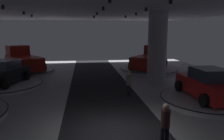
{
  "coord_description": "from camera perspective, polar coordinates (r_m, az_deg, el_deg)",
  "views": [
    {
      "loc": [
        -1.16,
        -7.78,
        3.99
      ],
      "look_at": [
        0.74,
        6.47,
        1.4
      ],
      "focal_mm": 34.29,
      "sensor_mm": 36.0,
      "label": 1
    }
  ],
  "objects": [
    {
      "name": "display_platform_far_left",
      "position": [
        17.51,
        -26.71,
        -3.59
      ],
      "size": [
        5.31,
        5.31,
        0.25
      ],
      "color": "silver",
      "rests_on": "ground"
    },
    {
      "name": "display_platform_deep_right",
      "position": [
        22.67,
        9.79,
        0.26
      ],
      "size": [
        5.95,
        5.95,
        0.22
      ],
      "color": "#B7B7BC",
      "rests_on": "ground"
    },
    {
      "name": "column_right",
      "position": [
        16.97,
        11.96,
        5.8
      ],
      "size": [
        1.45,
        1.45,
        5.5
      ],
      "color": "#ADADB2",
      "rests_on": "ground"
    },
    {
      "name": "visitor_walking_far",
      "position": [
        13.23,
        4.45,
        -3.3
      ],
      "size": [
        0.32,
        0.32,
        1.59
      ],
      "color": "black",
      "rests_on": "ground"
    },
    {
      "name": "pickup_truck_deep_left",
      "position": [
        22.71,
        -22.7,
        2.44
      ],
      "size": [
        4.66,
        5.6,
        2.3
      ],
      "color": "maroon",
      "rests_on": "display_platform_deep_left"
    },
    {
      "name": "display_car_far_left",
      "position": [
        17.37,
        -26.88,
        -0.77
      ],
      "size": [
        3.03,
        4.52,
        1.71
      ],
      "color": "black",
      "rests_on": "display_platform_far_left"
    },
    {
      "name": "display_car_mid_right",
      "position": [
        13.13,
        24.07,
        -3.53
      ],
      "size": [
        2.23,
        4.25,
        1.71
      ],
      "color": "red",
      "rests_on": "display_platform_mid_right"
    },
    {
      "name": "ground",
      "position": [
        8.83,
        0.8,
        -16.84
      ],
      "size": [
        24.0,
        44.0,
        0.06
      ],
      "color": "#B2B2B7"
    },
    {
      "name": "visitor_walking_near",
      "position": [
        7.77,
        14.01,
        -13.48
      ],
      "size": [
        0.32,
        0.32,
        1.59
      ],
      "color": "black",
      "rests_on": "ground"
    },
    {
      "name": "display_platform_mid_right",
      "position": [
        13.38,
        23.72,
        -7.26
      ],
      "size": [
        5.1,
        5.1,
        0.31
      ],
      "color": "#B7B7BC",
      "rests_on": "ground"
    },
    {
      "name": "display_platform_deep_left",
      "position": [
        22.56,
        -22.27,
        -0.32
      ],
      "size": [
        5.68,
        5.68,
        0.29
      ],
      "color": "#B7B7BC",
      "rests_on": "ground"
    },
    {
      "name": "pickup_truck_deep_right",
      "position": [
        22.82,
        10.15,
        2.93
      ],
      "size": [
        4.9,
        5.48,
        2.3
      ],
      "color": "maroon",
      "rests_on": "display_platform_deep_right"
    }
  ]
}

